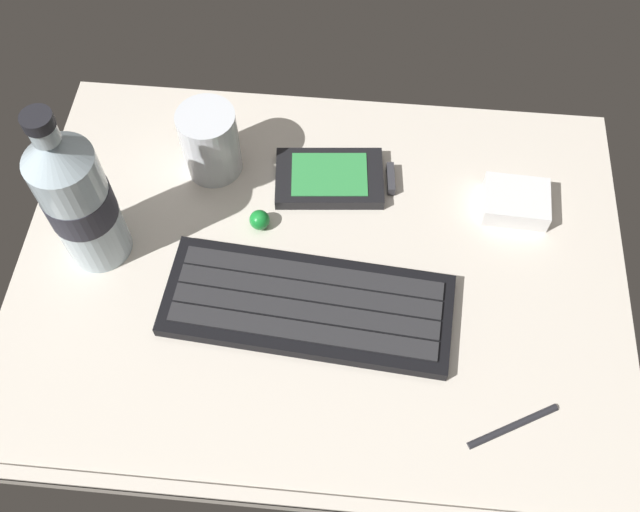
{
  "coord_description": "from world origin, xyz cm",
  "views": [
    {
      "loc": [
        3.33,
        -36.43,
        65.63
      ],
      "look_at": [
        0.0,
        0.0,
        3.0
      ],
      "focal_mm": 40.21,
      "sensor_mm": 36.0,
      "label": 1
    }
  ],
  "objects_px": {
    "handheld_device": "(335,178)",
    "juice_cup": "(210,144)",
    "keyboard": "(308,305)",
    "stylus_pen": "(514,425)",
    "trackball_mouse": "(260,220)",
    "water_bottle": "(77,198)",
    "charger_block": "(516,202)"
  },
  "relations": [
    {
      "from": "handheld_device",
      "to": "juice_cup",
      "type": "xyz_separation_m",
      "value": [
        -0.14,
        0.01,
        0.03
      ]
    },
    {
      "from": "handheld_device",
      "to": "charger_block",
      "type": "xyz_separation_m",
      "value": [
        0.2,
        -0.02,
        0.0
      ]
    },
    {
      "from": "keyboard",
      "to": "juice_cup",
      "type": "bearing_deg",
      "value": 125.94
    },
    {
      "from": "keyboard",
      "to": "stylus_pen",
      "type": "distance_m",
      "value": 0.23
    },
    {
      "from": "trackball_mouse",
      "to": "juice_cup",
      "type": "bearing_deg",
      "value": 129.51
    },
    {
      "from": "keyboard",
      "to": "stylus_pen",
      "type": "relative_size",
      "value": 3.13
    },
    {
      "from": "juice_cup",
      "to": "stylus_pen",
      "type": "bearing_deg",
      "value": -40.13
    },
    {
      "from": "stylus_pen",
      "to": "handheld_device",
      "type": "bearing_deg",
      "value": 97.0
    },
    {
      "from": "handheld_device",
      "to": "juice_cup",
      "type": "relative_size",
      "value": 1.56
    },
    {
      "from": "juice_cup",
      "to": "trackball_mouse",
      "type": "height_order",
      "value": "juice_cup"
    },
    {
      "from": "juice_cup",
      "to": "water_bottle",
      "type": "height_order",
      "value": "water_bottle"
    },
    {
      "from": "handheld_device",
      "to": "trackball_mouse",
      "type": "distance_m",
      "value": 0.1
    },
    {
      "from": "stylus_pen",
      "to": "trackball_mouse",
      "type": "bearing_deg",
      "value": 114.6
    },
    {
      "from": "charger_block",
      "to": "water_bottle",
      "type": "bearing_deg",
      "value": -168.41
    },
    {
      "from": "keyboard",
      "to": "handheld_device",
      "type": "xyz_separation_m",
      "value": [
        0.02,
        0.16,
        -0.0
      ]
    },
    {
      "from": "handheld_device",
      "to": "charger_block",
      "type": "relative_size",
      "value": 1.9
    },
    {
      "from": "water_bottle",
      "to": "juice_cup",
      "type": "bearing_deg",
      "value": 48.91
    },
    {
      "from": "juice_cup",
      "to": "trackball_mouse",
      "type": "bearing_deg",
      "value": -50.49
    },
    {
      "from": "juice_cup",
      "to": "keyboard",
      "type": "bearing_deg",
      "value": -54.06
    },
    {
      "from": "keyboard",
      "to": "juice_cup",
      "type": "xyz_separation_m",
      "value": [
        -0.12,
        0.17,
        0.03
      ]
    },
    {
      "from": "keyboard",
      "to": "trackball_mouse",
      "type": "distance_m",
      "value": 0.11
    },
    {
      "from": "keyboard",
      "to": "stylus_pen",
      "type": "height_order",
      "value": "keyboard"
    },
    {
      "from": "trackball_mouse",
      "to": "stylus_pen",
      "type": "distance_m",
      "value": 0.33
    },
    {
      "from": "keyboard",
      "to": "stylus_pen",
      "type": "xyz_separation_m",
      "value": [
        0.2,
        -0.1,
        -0.0
      ]
    },
    {
      "from": "keyboard",
      "to": "water_bottle",
      "type": "distance_m",
      "value": 0.25
    },
    {
      "from": "juice_cup",
      "to": "charger_block",
      "type": "xyz_separation_m",
      "value": [
        0.34,
        -0.03,
        -0.03
      ]
    },
    {
      "from": "keyboard",
      "to": "trackball_mouse",
      "type": "bearing_deg",
      "value": 122.85
    },
    {
      "from": "water_bottle",
      "to": "handheld_device",
      "type": "bearing_deg",
      "value": 23.9
    },
    {
      "from": "water_bottle",
      "to": "stylus_pen",
      "type": "height_order",
      "value": "water_bottle"
    },
    {
      "from": "trackball_mouse",
      "to": "keyboard",
      "type": "bearing_deg",
      "value": -57.15
    },
    {
      "from": "juice_cup",
      "to": "water_bottle",
      "type": "xyz_separation_m",
      "value": [
        -0.1,
        -0.12,
        0.05
      ]
    },
    {
      "from": "water_bottle",
      "to": "charger_block",
      "type": "relative_size",
      "value": 2.97
    }
  ]
}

